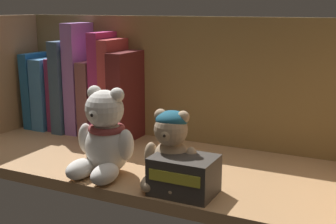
% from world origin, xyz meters
% --- Properties ---
extents(shelf_board, '(0.77, 0.30, 0.02)m').
position_xyz_m(shelf_board, '(0.00, 0.00, 0.01)').
color(shelf_board, tan).
rests_on(shelf_board, ground).
extents(shelf_back_panel, '(0.79, 0.01, 0.28)m').
position_xyz_m(shelf_back_panel, '(0.00, 0.15, 0.14)').
color(shelf_back_panel, olive).
rests_on(shelf_back_panel, ground).
extents(book_0, '(0.03, 0.11, 0.17)m').
position_xyz_m(book_0, '(-0.36, 0.12, 0.11)').
color(book_0, '#2467A6').
rests_on(book_0, shelf_board).
extents(book_1, '(0.03, 0.12, 0.16)m').
position_xyz_m(book_1, '(-0.32, 0.12, 0.10)').
color(book_1, '#448ACA').
rests_on(book_1, shelf_board).
extents(book_2, '(0.02, 0.10, 0.16)m').
position_xyz_m(book_2, '(-0.29, 0.12, 0.10)').
color(book_2, '#93305F').
rests_on(book_2, shelf_board).
extents(book_3, '(0.03, 0.12, 0.20)m').
position_xyz_m(book_3, '(-0.27, 0.12, 0.12)').
color(book_3, '#415D76').
rests_on(book_3, shelf_board).
extents(book_4, '(0.03, 0.11, 0.24)m').
position_xyz_m(book_4, '(-0.23, 0.12, 0.14)').
color(book_4, '#AB73C6').
rests_on(book_4, shelf_board).
extents(book_5, '(0.03, 0.11, 0.16)m').
position_xyz_m(book_5, '(-0.20, 0.12, 0.10)').
color(book_5, '#8C5353').
rests_on(book_5, shelf_board).
extents(book_6, '(0.02, 0.11, 0.22)m').
position_xyz_m(book_6, '(-0.17, 0.12, 0.13)').
color(book_6, '#C03176').
rests_on(book_6, shelf_board).
extents(book_7, '(0.03, 0.12, 0.21)m').
position_xyz_m(book_7, '(-0.14, 0.12, 0.13)').
color(book_7, '#CC4545').
rests_on(book_7, shelf_board).
extents(book_8, '(0.03, 0.14, 0.19)m').
position_xyz_m(book_8, '(-0.11, 0.12, 0.11)').
color(book_8, '#591D1D').
rests_on(book_8, shelf_board).
extents(teddy_bear_larger, '(0.11, 0.11, 0.15)m').
position_xyz_m(teddy_bear_larger, '(-0.03, -0.09, 0.08)').
color(teddy_bear_larger, white).
rests_on(teddy_bear_larger, shelf_board).
extents(teddy_bear_smaller, '(0.09, 0.09, 0.12)m').
position_xyz_m(teddy_bear_smaller, '(0.09, -0.09, 0.08)').
color(teddy_bear_smaller, tan).
rests_on(teddy_bear_smaller, shelf_board).
extents(small_product_box, '(0.10, 0.07, 0.06)m').
position_xyz_m(small_product_box, '(0.12, -0.11, 0.05)').
color(small_product_box, '#38332D').
rests_on(small_product_box, shelf_board).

